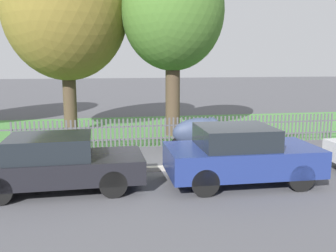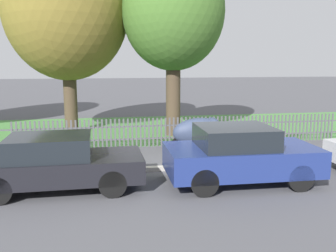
{
  "view_description": "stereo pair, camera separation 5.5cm",
  "coord_description": "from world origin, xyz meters",
  "px_view_note": "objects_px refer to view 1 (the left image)",
  "views": [
    {
      "loc": [
        -2.93,
        -10.04,
        3.06
      ],
      "look_at": [
        -0.95,
        1.12,
        1.1
      ],
      "focal_mm": 40.0,
      "sensor_mm": 36.0,
      "label": 1
    },
    {
      "loc": [
        -2.88,
        -10.05,
        3.06
      ],
      "look_at": [
        -0.95,
        1.12,
        1.1
      ],
      "focal_mm": 40.0,
      "sensor_mm": 36.0,
      "label": 2
    }
  ],
  "objects_px": {
    "parked_car_black_saloon": "(57,163)",
    "covered_motorcycle": "(201,132)",
    "parked_car_navy_estate": "(240,154)",
    "tree_behind_motorcycle": "(66,9)",
    "tree_mid_park": "(173,12)"
  },
  "relations": [
    {
      "from": "parked_car_navy_estate",
      "to": "tree_behind_motorcycle",
      "type": "bearing_deg",
      "value": 122.97
    },
    {
      "from": "parked_car_navy_estate",
      "to": "covered_motorcycle",
      "type": "distance_m",
      "value": 3.36
    },
    {
      "from": "parked_car_black_saloon",
      "to": "tree_mid_park",
      "type": "bearing_deg",
      "value": 56.55
    },
    {
      "from": "tree_mid_park",
      "to": "covered_motorcycle",
      "type": "bearing_deg",
      "value": -82.66
    },
    {
      "from": "parked_car_navy_estate",
      "to": "covered_motorcycle",
      "type": "relative_size",
      "value": 1.92
    },
    {
      "from": "tree_behind_motorcycle",
      "to": "tree_mid_park",
      "type": "relative_size",
      "value": 1.1
    },
    {
      "from": "parked_car_black_saloon",
      "to": "parked_car_navy_estate",
      "type": "xyz_separation_m",
      "value": [
        4.5,
        -0.22,
        0.06
      ]
    },
    {
      "from": "parked_car_black_saloon",
      "to": "covered_motorcycle",
      "type": "height_order",
      "value": "parked_car_black_saloon"
    },
    {
      "from": "covered_motorcycle",
      "to": "tree_behind_motorcycle",
      "type": "distance_m",
      "value": 7.68
    },
    {
      "from": "parked_car_navy_estate",
      "to": "tree_mid_park",
      "type": "xyz_separation_m",
      "value": [
        -0.51,
        6.43,
        4.24
      ]
    },
    {
      "from": "parked_car_black_saloon",
      "to": "tree_behind_motorcycle",
      "type": "distance_m",
      "value": 8.61
    },
    {
      "from": "tree_mid_park",
      "to": "parked_car_navy_estate",
      "type": "bearing_deg",
      "value": -85.44
    },
    {
      "from": "tree_behind_motorcycle",
      "to": "tree_mid_park",
      "type": "distance_m",
      "value": 4.38
    },
    {
      "from": "covered_motorcycle",
      "to": "parked_car_black_saloon",
      "type": "bearing_deg",
      "value": -146.64
    },
    {
      "from": "tree_behind_motorcycle",
      "to": "covered_motorcycle",
      "type": "bearing_deg",
      "value": -42.33
    }
  ]
}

